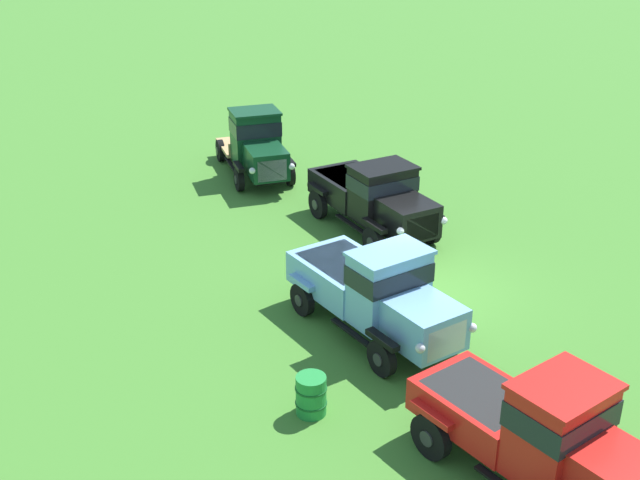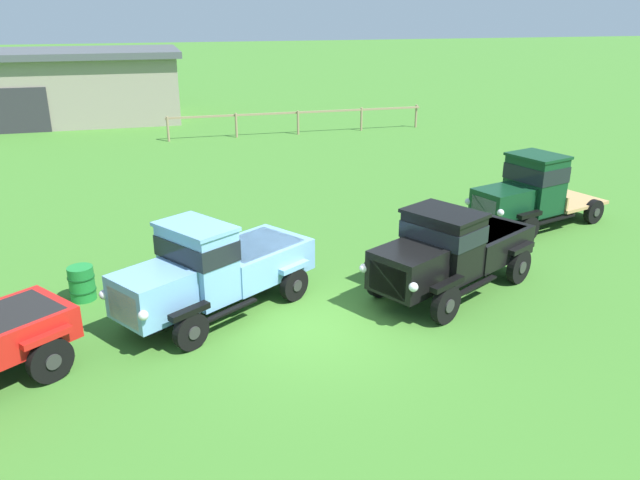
{
  "view_description": "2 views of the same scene",
  "coord_description": "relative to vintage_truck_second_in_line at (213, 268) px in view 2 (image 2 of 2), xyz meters",
  "views": [
    {
      "loc": [
        -17.43,
        2.85,
        9.34
      ],
      "look_at": [
        0.61,
        2.45,
        1.0
      ],
      "focal_mm": 45.0,
      "sensor_mm": 36.0,
      "label": 1
    },
    {
      "loc": [
        -3.33,
        -11.38,
        6.37
      ],
      "look_at": [
        0.61,
        2.45,
        1.0
      ],
      "focal_mm": 35.0,
      "sensor_mm": 36.0,
      "label": 2
    }
  ],
  "objects": [
    {
      "name": "vintage_truck_far_side",
      "position": [
        9.89,
        3.08,
        0.1
      ],
      "size": [
        5.09,
        2.91,
        2.27
      ],
      "color": "black",
      "rests_on": "ground"
    },
    {
      "name": "ground_plane",
      "position": [
        2.16,
        -1.27,
        -1.05
      ],
      "size": [
        240.0,
        240.0,
        0.0
      ],
      "primitive_type": "plane",
      "color": "#3D7528"
    },
    {
      "name": "oil_drum_beside_row",
      "position": [
        -2.88,
        1.47,
        -0.65
      ],
      "size": [
        0.61,
        0.61,
        0.81
      ],
      "color": "#1E7F33",
      "rests_on": "ground"
    },
    {
      "name": "vintage_truck_second_in_line",
      "position": [
        0.0,
        0.0,
        0.0
      ],
      "size": [
        4.82,
        3.89,
        2.15
      ],
      "color": "black",
      "rests_on": "ground"
    },
    {
      "name": "vintage_truck_midrow_center",
      "position": [
        5.48,
        -0.42,
        0.02
      ],
      "size": [
        4.94,
        3.66,
        2.08
      ],
      "color": "black",
      "rests_on": "ground"
    },
    {
      "name": "paddock_fence",
      "position": [
        6.9,
        19.81,
        -0.14
      ],
      "size": [
        13.91,
        0.4,
        1.26
      ],
      "color": "#997F60",
      "rests_on": "ground"
    }
  ]
}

